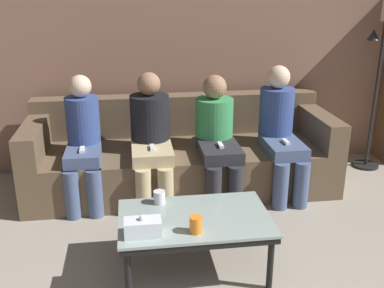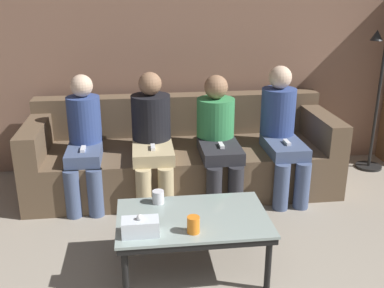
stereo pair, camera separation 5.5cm
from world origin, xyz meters
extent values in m
cube|color=#8C6651|center=(0.00, 4.15, 1.30)|extent=(12.00, 0.06, 2.60)
cube|color=brown|center=(0.00, 3.54, 0.20)|extent=(2.75, 0.95, 0.41)
cube|color=brown|center=(0.00, 3.92, 0.60)|extent=(2.75, 0.20, 0.39)
cube|color=brown|center=(-1.28, 3.54, 0.54)|extent=(0.18, 0.95, 0.27)
cube|color=brown|center=(1.28, 3.54, 0.54)|extent=(0.18, 0.95, 0.27)
cube|color=#8C9E99|center=(-0.08, 2.23, 0.39)|extent=(0.97, 0.62, 0.02)
cube|color=black|center=(-0.08, 2.23, 0.36)|extent=(0.95, 0.60, 0.04)
cylinder|color=black|center=(-0.51, 1.97, 0.17)|extent=(0.04, 0.04, 0.34)
cylinder|color=black|center=(0.36, 1.97, 0.17)|extent=(0.04, 0.04, 0.34)
cylinder|color=black|center=(-0.51, 2.49, 0.17)|extent=(0.04, 0.04, 0.34)
cylinder|color=black|center=(0.36, 2.49, 0.17)|extent=(0.04, 0.04, 0.34)
cylinder|color=silver|center=(-0.28, 2.45, 0.45)|extent=(0.08, 0.08, 0.09)
cylinder|color=orange|center=(-0.10, 2.04, 0.45)|extent=(0.08, 0.08, 0.10)
cube|color=silver|center=(-0.41, 2.05, 0.45)|extent=(0.22, 0.12, 0.10)
sphere|color=white|center=(-0.41, 2.05, 0.51)|extent=(0.04, 0.04, 0.04)
cylinder|color=black|center=(1.96, 3.77, 0.01)|extent=(0.26, 0.26, 0.02)
cylinder|color=black|center=(1.96, 3.77, 0.80)|extent=(0.03, 0.03, 1.59)
cone|color=black|center=(1.88, 3.81, 1.34)|extent=(0.12, 0.12, 0.10)
cylinder|color=#47567A|center=(-0.95, 3.08, 0.20)|extent=(0.13, 0.13, 0.41)
cylinder|color=#47567A|center=(-0.77, 3.08, 0.20)|extent=(0.13, 0.13, 0.41)
cube|color=#47567A|center=(-0.86, 3.28, 0.46)|extent=(0.28, 0.41, 0.10)
cylinder|color=#334784|center=(-0.86, 3.49, 0.66)|extent=(0.28, 0.28, 0.50)
sphere|color=beige|center=(-0.86, 3.49, 1.00)|extent=(0.19, 0.19, 0.19)
cube|color=white|center=(-0.86, 3.24, 0.52)|extent=(0.04, 0.12, 0.02)
cylinder|color=tan|center=(-0.38, 3.03, 0.20)|extent=(0.13, 0.13, 0.41)
cylinder|color=tan|center=(-0.20, 3.03, 0.20)|extent=(0.13, 0.13, 0.41)
cube|color=tan|center=(-0.29, 3.26, 0.46)|extent=(0.34, 0.46, 0.10)
cylinder|color=black|center=(-0.29, 3.49, 0.65)|extent=(0.34, 0.34, 0.49)
sphere|color=#997051|center=(-0.29, 3.49, 1.00)|extent=(0.20, 0.20, 0.20)
cube|color=white|center=(-0.29, 3.22, 0.52)|extent=(0.04, 0.12, 0.02)
cylinder|color=#28282D|center=(0.20, 2.99, 0.20)|extent=(0.13, 0.13, 0.41)
cylinder|color=#28282D|center=(0.38, 2.99, 0.20)|extent=(0.13, 0.13, 0.41)
cube|color=#28282D|center=(0.29, 3.24, 0.46)|extent=(0.34, 0.50, 0.10)
cylinder|color=#388E51|center=(0.29, 3.49, 0.63)|extent=(0.34, 0.34, 0.45)
sphere|color=#997051|center=(0.29, 3.49, 0.96)|extent=(0.21, 0.21, 0.21)
cube|color=white|center=(0.29, 3.19, 0.52)|extent=(0.04, 0.12, 0.02)
cylinder|color=#47567A|center=(0.77, 3.00, 0.20)|extent=(0.13, 0.13, 0.41)
cylinder|color=#47567A|center=(0.95, 3.00, 0.20)|extent=(0.13, 0.13, 0.41)
cube|color=#47567A|center=(0.86, 3.24, 0.46)|extent=(0.31, 0.49, 0.10)
cylinder|color=#334784|center=(0.86, 3.49, 0.67)|extent=(0.31, 0.31, 0.52)
sphere|color=beige|center=(0.86, 3.49, 1.03)|extent=(0.20, 0.20, 0.20)
cube|color=white|center=(0.86, 3.19, 0.52)|extent=(0.04, 0.12, 0.02)
camera|label=1|loc=(-0.45, -0.29, 1.80)|focal=42.00mm
camera|label=2|loc=(-0.39, -0.29, 1.80)|focal=42.00mm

